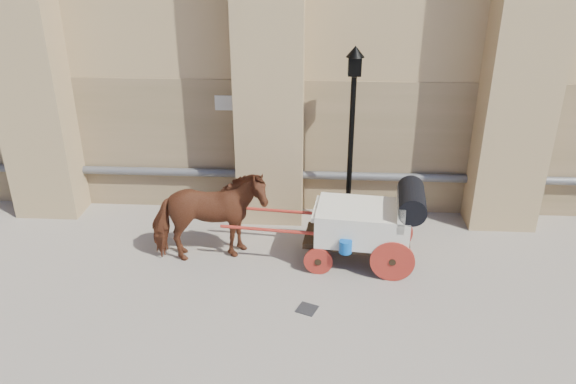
{
  "coord_description": "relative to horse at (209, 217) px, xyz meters",
  "views": [
    {
      "loc": [
        0.04,
        -7.62,
        5.84
      ],
      "look_at": [
        -0.51,
        1.74,
        1.47
      ],
      "focal_mm": 35.0,
      "sensor_mm": 36.0,
      "label": 1
    }
  ],
  "objects": [
    {
      "name": "ground",
      "position": [
        2.01,
        -1.7,
        -0.91
      ],
      "size": [
        90.0,
        90.0,
        0.0
      ],
      "primitive_type": "plane",
      "color": "gray",
      "rests_on": "ground"
    },
    {
      "name": "horse",
      "position": [
        0.0,
        0.0,
        0.0
      ],
      "size": [
        2.34,
        1.47,
        1.83
      ],
      "primitive_type": "imported",
      "rotation": [
        0.0,
        0.0,
        1.81
      ],
      "color": "brown",
      "rests_on": "ground"
    },
    {
      "name": "carriage",
      "position": [
        3.03,
        0.05,
        -0.02
      ],
      "size": [
        3.85,
        1.43,
        1.65
      ],
      "rotation": [
        0.0,
        0.0,
        -0.1
      ],
      "color": "black",
      "rests_on": "ground"
    },
    {
      "name": "street_lamp",
      "position": [
        2.7,
        1.56,
        1.15
      ],
      "size": [
        0.36,
        0.36,
        3.87
      ],
      "color": "black",
      "rests_on": "ground"
    },
    {
      "name": "drain_grate_near",
      "position": [
        1.92,
        -1.52,
        -0.91
      ],
      "size": [
        0.42,
        0.42,
        0.01
      ],
      "primitive_type": "cube",
      "rotation": [
        0.0,
        0.0,
        -0.38
      ],
      "color": "black",
      "rests_on": "ground"
    }
  ]
}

